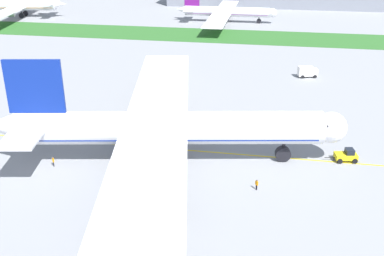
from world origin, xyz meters
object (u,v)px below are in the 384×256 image
parked_airliner_far_centre (225,12)px  ground_crew_wingwalker_port (257,184)px  pushback_tug (346,155)px  service_truck_baggage_loader (307,71)px  airliner_foreground (163,129)px  parked_airliner_far_left (18,5)px  ground_crew_marshaller_front (53,161)px

parked_airliner_far_centre → ground_crew_wingwalker_port: bearing=-81.6°
pushback_tug → service_truck_baggage_loader: (-4.14, 48.23, 0.59)m
airliner_foreground → parked_airliner_far_left: 157.67m
pushback_tug → parked_airliner_far_left: bearing=137.1°
service_truck_baggage_loader → ground_crew_wingwalker_port: bearing=-99.9°
pushback_tug → ground_crew_marshaller_front: bearing=-167.5°
ground_crew_wingwalker_port → parked_airliner_far_centre: 136.58m
parked_airliner_far_left → service_truck_baggage_loader: bearing=-29.7°
ground_crew_marshaller_front → parked_airliner_far_centre: parked_airliner_far_centre is taller
service_truck_baggage_loader → parked_airliner_far_left: size_ratio=0.08×
airliner_foreground → parked_airliner_far_left: (-96.92, 124.36, -0.85)m
pushback_tug → ground_crew_wingwalker_port: 19.28m
ground_crew_wingwalker_port → parked_airliner_far_left: parked_airliner_far_left is taller
airliner_foreground → pushback_tug: size_ratio=17.54×
ground_crew_wingwalker_port → airliner_foreground: bearing=157.4°
ground_crew_marshaller_front → parked_airliner_far_left: bearing=121.4°
airliner_foreground → ground_crew_wingwalker_port: (16.14, -6.72, -5.05)m
service_truck_baggage_loader → parked_airliner_far_centre: 80.52m
parked_airliner_far_left → ground_crew_marshaller_front: bearing=-58.6°
parked_airliner_far_centre → parked_airliner_far_left: bearing=-177.5°
ground_crew_wingwalker_port → parked_airliner_far_centre: size_ratio=0.03×
ground_crew_marshaller_front → pushback_tug: bearing=12.5°
pushback_tug → ground_crew_marshaller_front: (-48.81, -10.81, 0.04)m
airliner_foreground → ground_crew_wingwalker_port: 18.20m
ground_crew_wingwalker_port → parked_airliner_far_left: bearing=130.8°
airliner_foreground → pushback_tug: airliner_foreground is taller
ground_crew_marshaller_front → parked_airliner_far_centre: size_ratio=0.03×
airliner_foreground → pushback_tug: (30.91, 5.66, -5.10)m
pushback_tug → parked_airliner_far_centre: parked_airliner_far_centre is taller
ground_crew_wingwalker_port → service_truck_baggage_loader: size_ratio=0.32×
ground_crew_marshaller_front → parked_airliner_far_centre: bearing=83.9°
pushback_tug → parked_airliner_far_centre: size_ratio=0.08×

